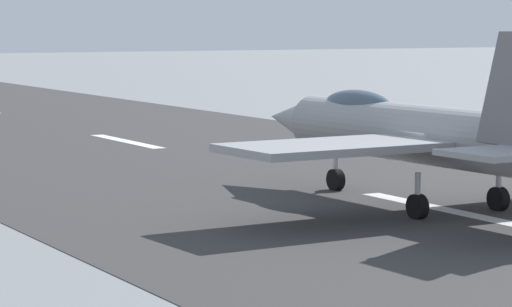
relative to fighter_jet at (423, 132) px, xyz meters
name	(u,v)px	position (x,y,z in m)	size (l,w,h in m)	color
ground_plane	(430,207)	(0.01, -0.32, -2.41)	(400.00, 400.00, 0.00)	gray
runway_strip	(430,207)	(-0.01, -0.32, -2.40)	(240.00, 26.00, 0.02)	#363535
fighter_jet	(423,132)	(0.00, 0.00, 0.00)	(16.74, 14.80, 5.61)	#939396
crew_person	(414,136)	(12.82, -8.89, -1.54)	(0.63, 0.45, 1.73)	#1E2338
marker_cone_far	(372,133)	(20.69, -11.99, -2.13)	(0.44, 0.44, 0.55)	orange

